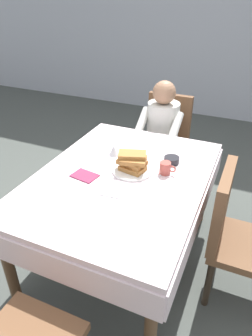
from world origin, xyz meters
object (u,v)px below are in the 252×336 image
cup_coffee (165,168)px  knife_right_of_plate (158,178)px  syrup_pitcher (114,151)px  spoon_near_edge (110,196)px  bowl_butter (172,160)px  breakfast_stack (133,161)px  chair_right_side (234,230)px  plate_breakfast (132,170)px  dining_table_main (121,186)px  fork_left_of_plate (107,167)px  diner_person (161,129)px  chair_diner (165,136)px

cup_coffee → knife_right_of_plate: bearing=-107.2°
syrup_pitcher → spoon_near_edge: size_ratio=0.53×
bowl_butter → spoon_near_edge: 0.59m
breakfast_stack → knife_right_of_plate: (0.19, -0.02, -0.07)m
cup_coffee → bowl_butter: 0.16m
chair_right_side → plate_breakfast: size_ratio=3.32×
dining_table_main → knife_right_of_plate: size_ratio=7.62×
cup_coffee → dining_table_main: bearing=-151.7°
bowl_butter → fork_left_of_plate: bowl_butter is taller
diner_person → knife_right_of_plate: (0.28, -0.95, 0.07)m
diner_person → spoon_near_edge: (0.08, -1.26, 0.07)m
dining_table_main → breakfast_stack: 0.19m
diner_person → chair_right_side: diner_person is taller
dining_table_main → fork_left_of_plate: bearing=157.0°
chair_right_side → breakfast_stack: (-0.72, 0.08, 0.29)m
dining_table_main → diner_person: size_ratio=1.36×
chair_right_side → diner_person: bearing=-141.3°
syrup_pitcher → spoon_near_edge: (0.21, -0.49, -0.04)m
chair_diner → syrup_pitcher: chair_diner is taller
chair_right_side → fork_left_of_plate: size_ratio=5.17×
dining_table_main → bowl_butter: bowl_butter is taller
breakfast_stack → syrup_pitcher: breakfast_stack is taller
chair_diner → syrup_pitcher: bearing=82.1°
chair_right_side → cup_coffee: chair_right_side is taller
plate_breakfast → breakfast_stack: breakfast_stack is taller
breakfast_stack → bowl_butter: size_ratio=2.00×
breakfast_stack → chair_diner: bearing=94.7°
syrup_pitcher → bowl_butter: bearing=8.0°
diner_person → breakfast_stack: size_ratio=5.09×
knife_right_of_plate → dining_table_main: bearing=109.3°
plate_breakfast → bowl_butter: bearing=46.0°
fork_left_of_plate → spoon_near_edge: (0.18, -0.31, 0.00)m
cup_coffee → knife_right_of_plate: (-0.03, -0.08, -0.04)m
chair_diner → breakfast_stack: bearing=94.7°
cup_coffee → fork_left_of_plate: 0.42m
bowl_butter → spoon_near_edge: (-0.22, -0.55, -0.02)m
plate_breakfast → bowl_butter: size_ratio=2.55×
cup_coffee → fork_left_of_plate: size_ratio=0.63×
syrup_pitcher → knife_right_of_plate: (0.41, -0.18, -0.04)m
chair_right_side → fork_left_of_plate: bearing=-93.8°
diner_person → fork_left_of_plate: 0.96m
breakfast_stack → bowl_butter: (0.21, 0.22, -0.05)m
diner_person → syrup_pitcher: diner_person is taller
breakfast_stack → chair_right_side: bearing=-6.4°
chair_right_side → dining_table_main: bearing=-90.0°
chair_diner → spoon_near_edge: size_ratio=6.20×
plate_breakfast → fork_left_of_plate: 0.19m
chair_right_side → knife_right_of_plate: chair_right_side is taller
plate_breakfast → syrup_pitcher: size_ratio=3.50×
cup_coffee → spoon_near_edge: 0.45m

